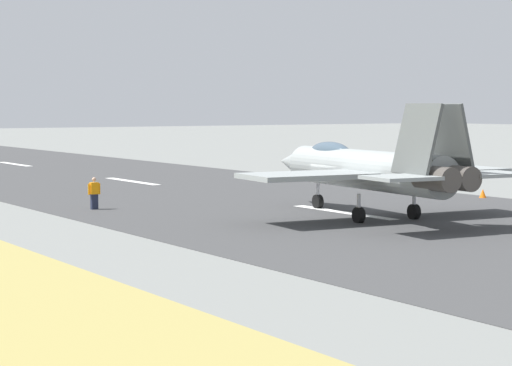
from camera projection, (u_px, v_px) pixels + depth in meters
name	position (u px, v px, depth m)	size (l,w,h in m)	color
ground_plane	(339.00, 212.00, 50.11)	(400.00, 400.00, 0.00)	slate
runway_strip	(339.00, 212.00, 50.10)	(240.00, 26.00, 0.02)	#3A3A3B
fighter_jet	(366.00, 168.00, 47.51)	(16.85, 14.19, 5.65)	gray
crew_person	(94.00, 193.00, 51.24)	(0.29, 0.70, 1.74)	#1E2338
marker_cone_mid	(483.00, 193.00, 57.79)	(0.44, 0.44, 0.55)	orange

